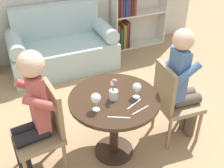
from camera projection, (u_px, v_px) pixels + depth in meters
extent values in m
plane|color=tan|center=(114.00, 151.00, 2.96)|extent=(16.00, 16.00, 0.00)
cylinder|color=#382619|center=(114.00, 99.00, 2.58)|extent=(0.85, 0.85, 0.03)
cylinder|color=#382619|center=(114.00, 126.00, 2.77)|extent=(0.09, 0.09, 0.64)
cylinder|color=#382619|center=(114.00, 150.00, 2.95)|extent=(0.40, 0.40, 0.03)
cube|color=#A8C1C1|center=(64.00, 56.00, 4.31)|extent=(1.56, 0.80, 0.42)
cube|color=#A8C1C1|center=(55.00, 20.00, 4.30)|extent=(1.34, 0.16, 0.50)
cylinder|color=#A8C1C1|center=(15.00, 44.00, 3.91)|extent=(0.22, 0.72, 0.22)
cylinder|color=#A8C1C1|center=(104.00, 29.00, 4.36)|extent=(0.22, 0.72, 0.22)
cube|color=silver|center=(135.00, 11.00, 4.90)|extent=(0.96, 0.02, 1.18)
cube|color=silver|center=(114.00, 17.00, 4.64)|extent=(0.02, 0.28, 1.18)
cube|color=silver|center=(162.00, 9.00, 4.96)|extent=(0.02, 0.28, 1.18)
cube|color=silver|center=(137.00, 44.00, 5.12)|extent=(0.92, 0.28, 0.02)
cube|color=silver|center=(139.00, 13.00, 4.80)|extent=(0.92, 0.28, 0.02)
cube|color=maroon|center=(116.00, 36.00, 4.84)|extent=(0.04, 0.23, 0.44)
cube|color=#234723|center=(119.00, 37.00, 4.88)|extent=(0.05, 0.23, 0.37)
cube|color=olive|center=(123.00, 35.00, 4.89)|extent=(0.05, 0.23, 0.42)
cube|color=maroon|center=(125.00, 34.00, 4.90)|extent=(0.03, 0.23, 0.45)
cube|color=#332319|center=(127.00, 33.00, 4.90)|extent=(0.03, 0.23, 0.47)
cube|color=#332319|center=(117.00, 4.00, 4.54)|extent=(0.04, 0.23, 0.40)
cube|color=maroon|center=(119.00, 2.00, 4.54)|extent=(0.03, 0.23, 0.45)
cube|color=navy|center=(121.00, 4.00, 4.57)|extent=(0.03, 0.23, 0.38)
cube|color=navy|center=(124.00, 0.00, 4.56)|extent=(0.05, 0.23, 0.50)
cube|color=#602D5B|center=(127.00, 0.00, 4.58)|extent=(0.03, 0.23, 0.48)
cube|color=#332319|center=(129.00, 3.00, 4.62)|extent=(0.05, 0.23, 0.37)
cube|color=maroon|center=(132.00, 2.00, 4.63)|extent=(0.04, 0.23, 0.40)
cylinder|color=#937A56|center=(17.00, 148.00, 2.73)|extent=(0.04, 0.04, 0.40)
cylinder|color=#937A56|center=(52.00, 136.00, 2.87)|extent=(0.04, 0.04, 0.40)
cylinder|color=#937A56|center=(65.00, 159.00, 2.61)|extent=(0.04, 0.04, 0.40)
cube|color=#937A56|center=(37.00, 136.00, 2.54)|extent=(0.46, 0.46, 0.05)
cube|color=#937A56|center=(54.00, 108.00, 2.48)|extent=(0.08, 0.38, 0.45)
cylinder|color=#937A56|center=(199.00, 127.00, 2.98)|extent=(0.04, 0.04, 0.40)
cylinder|color=#937A56|center=(181.00, 107.00, 3.26)|extent=(0.04, 0.04, 0.40)
cylinder|color=#937A56|center=(169.00, 135.00, 2.88)|extent=(0.04, 0.04, 0.40)
cylinder|color=#937A56|center=(154.00, 114.00, 3.17)|extent=(0.04, 0.04, 0.40)
cube|color=#937A56|center=(178.00, 104.00, 2.95)|extent=(0.45, 0.45, 0.05)
cube|color=#937A56|center=(165.00, 87.00, 2.76)|extent=(0.07, 0.38, 0.45)
cylinder|color=black|center=(22.00, 155.00, 2.62)|extent=(0.11, 0.11, 0.45)
cylinder|color=black|center=(25.00, 163.00, 2.54)|extent=(0.11, 0.11, 0.45)
cylinder|color=black|center=(29.00, 129.00, 2.52)|extent=(0.31, 0.14, 0.11)
cylinder|color=black|center=(32.00, 136.00, 2.44)|extent=(0.31, 0.14, 0.11)
cube|color=#B2514C|center=(38.00, 104.00, 2.37)|extent=(0.14, 0.21, 0.55)
cylinder|color=#B2514C|center=(32.00, 87.00, 2.42)|extent=(0.29, 0.10, 0.23)
cylinder|color=#B2514C|center=(41.00, 104.00, 2.22)|extent=(0.29, 0.10, 0.23)
sphere|color=beige|center=(31.00, 64.00, 2.15)|extent=(0.22, 0.22, 0.22)
cylinder|color=brown|center=(192.00, 119.00, 3.06)|extent=(0.11, 0.11, 0.45)
cylinder|color=brown|center=(186.00, 112.00, 3.14)|extent=(0.11, 0.11, 0.45)
cylinder|color=brown|center=(187.00, 100.00, 2.87)|extent=(0.31, 0.13, 0.11)
cylinder|color=brown|center=(181.00, 94.00, 2.96)|extent=(0.31, 0.13, 0.11)
cube|color=#4C709E|center=(178.00, 76.00, 2.73)|extent=(0.14, 0.21, 0.56)
cylinder|color=#4C709E|center=(187.00, 75.00, 2.57)|extent=(0.29, 0.09, 0.23)
cylinder|color=#4C709E|center=(172.00, 61.00, 2.78)|extent=(0.29, 0.09, 0.23)
sphere|color=beige|center=(184.00, 40.00, 2.52)|extent=(0.20, 0.20, 0.20)
cylinder|color=white|center=(96.00, 109.00, 2.43)|extent=(0.06, 0.06, 0.00)
cylinder|color=white|center=(96.00, 105.00, 2.40)|extent=(0.01, 0.01, 0.08)
sphere|color=white|center=(96.00, 98.00, 2.36)|extent=(0.09, 0.09, 0.09)
sphere|color=beige|center=(96.00, 99.00, 2.37)|extent=(0.06, 0.06, 0.06)
cylinder|color=white|center=(136.00, 97.00, 2.58)|extent=(0.06, 0.06, 0.00)
cylinder|color=white|center=(137.00, 93.00, 2.56)|extent=(0.01, 0.01, 0.07)
sphere|color=white|center=(137.00, 87.00, 2.52)|extent=(0.08, 0.08, 0.08)
cylinder|color=silver|center=(114.00, 95.00, 2.53)|extent=(0.08, 0.08, 0.09)
cylinder|color=#4C7A42|center=(113.00, 88.00, 2.48)|extent=(0.00, 0.00, 0.08)
sphere|color=silver|center=(113.00, 84.00, 2.46)|extent=(0.04, 0.04, 0.04)
cylinder|color=#4C7A42|center=(112.00, 86.00, 2.50)|extent=(0.00, 0.01, 0.08)
sphere|color=#E07F4C|center=(112.00, 82.00, 2.47)|extent=(0.04, 0.04, 0.04)
cylinder|color=#4C7A42|center=(114.00, 86.00, 2.48)|extent=(0.01, 0.01, 0.10)
sphere|color=#E07F4C|center=(114.00, 81.00, 2.45)|extent=(0.04, 0.04, 0.04)
cylinder|color=#4C7A42|center=(114.00, 87.00, 2.49)|extent=(0.01, 0.01, 0.08)
sphere|color=#E07F4C|center=(114.00, 83.00, 2.46)|extent=(0.04, 0.04, 0.04)
cylinder|color=#4C7A42|center=(115.00, 86.00, 2.47)|extent=(0.01, 0.01, 0.11)
sphere|color=#9E70B2|center=(115.00, 81.00, 2.43)|extent=(0.04, 0.04, 0.04)
cube|color=silver|center=(140.00, 110.00, 2.42)|extent=(0.19, 0.06, 0.00)
cube|color=silver|center=(119.00, 117.00, 2.34)|extent=(0.17, 0.10, 0.00)
cube|color=silver|center=(134.00, 104.00, 2.49)|extent=(0.18, 0.09, 0.00)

